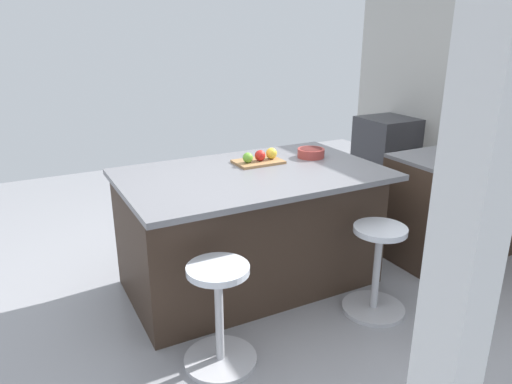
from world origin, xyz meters
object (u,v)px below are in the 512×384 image
(oven_range, at_px, (386,154))
(apple_red, at_px, (260,156))
(fruit_bowl, at_px, (311,152))
(apple_yellow, at_px, (271,153))
(cutting_board, at_px, (258,162))
(stool_by_window, at_px, (376,272))
(kitchen_island, at_px, (250,228))
(stool_middle, at_px, (219,318))
(apple_green, at_px, (248,158))

(oven_range, distance_m, apple_red, 2.68)
(oven_range, height_order, fruit_bowl, fruit_bowl)
(apple_yellow, bearing_deg, oven_range, -153.16)
(cutting_board, distance_m, fruit_bowl, 0.46)
(cutting_board, xyz_separation_m, apple_red, (-0.01, 0.01, 0.05))
(oven_range, distance_m, stool_by_window, 2.81)
(kitchen_island, xyz_separation_m, apple_red, (-0.15, -0.13, 0.52))
(oven_range, distance_m, stool_middle, 3.72)
(stool_middle, distance_m, apple_red, 1.34)
(oven_range, bearing_deg, stool_by_window, 46.70)
(kitchen_island, height_order, apple_red, apple_red)
(stool_middle, height_order, apple_yellow, apple_yellow)
(oven_range, bearing_deg, stool_middle, 33.31)
(cutting_board, bearing_deg, oven_range, -154.31)
(apple_yellow, xyz_separation_m, fruit_bowl, (-0.34, 0.04, -0.02))
(kitchen_island, xyz_separation_m, apple_green, (-0.05, -0.12, 0.51))
(apple_green, height_order, apple_red, apple_red)
(stool_by_window, bearing_deg, oven_range, -133.30)
(stool_by_window, distance_m, apple_yellow, 1.18)
(stool_middle, relative_size, cutting_board, 1.78)
(apple_green, bearing_deg, stool_middle, 54.16)
(kitchen_island, bearing_deg, fruit_bowl, -170.82)
(kitchen_island, xyz_separation_m, stool_middle, (0.59, 0.76, -0.16))
(apple_green, height_order, apple_yellow, apple_yellow)
(stool_middle, distance_m, cutting_board, 1.32)
(kitchen_island, relative_size, stool_by_window, 2.93)
(stool_by_window, relative_size, apple_red, 7.77)
(stool_by_window, bearing_deg, apple_yellow, -69.77)
(stool_by_window, relative_size, apple_yellow, 7.42)
(stool_by_window, xyz_separation_m, apple_green, (0.54, -0.88, 0.68))
(stool_middle, xyz_separation_m, apple_green, (-0.64, -0.88, 0.68))
(apple_green, bearing_deg, apple_yellow, -175.47)
(apple_green, height_order, fruit_bowl, apple_green)
(apple_yellow, relative_size, apple_red, 1.05)
(cutting_board, bearing_deg, fruit_bowl, 174.44)
(fruit_bowl, bearing_deg, stool_middle, 35.78)
(kitchen_island, distance_m, stool_by_window, 0.98)
(stool_by_window, bearing_deg, apple_green, -58.34)
(apple_red, bearing_deg, stool_by_window, 116.22)
(kitchen_island, bearing_deg, apple_green, -110.78)
(cutting_board, height_order, apple_yellow, apple_yellow)
(kitchen_island, relative_size, apple_red, 22.73)
(kitchen_island, height_order, stool_by_window, kitchen_island)
(oven_range, relative_size, stool_by_window, 1.38)
(stool_by_window, xyz_separation_m, cutting_board, (0.45, -0.90, 0.63))
(apple_green, relative_size, fruit_bowl, 0.37)
(kitchen_island, distance_m, apple_red, 0.55)
(stool_by_window, distance_m, apple_red, 1.20)
(stool_middle, relative_size, apple_red, 7.77)
(oven_range, height_order, apple_yellow, apple_yellow)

